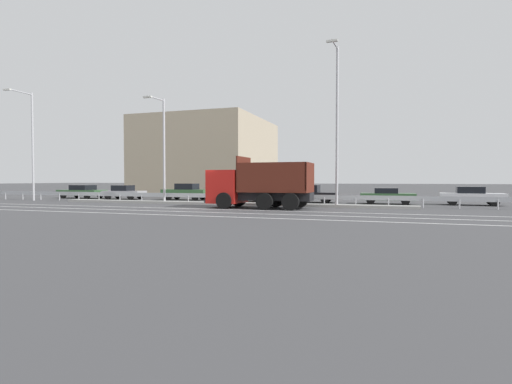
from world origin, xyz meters
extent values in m
plane|color=#424244|center=(0.00, 0.00, 0.00)|extent=(320.00, 320.00, 0.00)
cube|color=silver|center=(3.92, -1.59, 0.00)|extent=(49.65, 0.16, 0.01)
cube|color=silver|center=(3.92, -3.82, 0.00)|extent=(49.65, 0.16, 0.01)
cube|color=silver|center=(3.92, -6.01, 0.00)|extent=(49.65, 0.16, 0.01)
cube|color=gray|center=(0.00, 2.80, 0.09)|extent=(27.31, 1.10, 0.18)
cube|color=#9EA0A5|center=(0.00, 3.70, 0.62)|extent=(49.65, 0.04, 0.32)
cylinder|color=#ADADB2|center=(-22.39, 3.70, 0.31)|extent=(0.09, 0.09, 0.62)
cylinder|color=#ADADB2|center=(-20.26, 3.70, 0.31)|extent=(0.09, 0.09, 0.62)
cylinder|color=#ADADB2|center=(-18.13, 3.70, 0.31)|extent=(0.09, 0.09, 0.62)
cylinder|color=#ADADB2|center=(-16.00, 3.70, 0.31)|extent=(0.09, 0.09, 0.62)
cylinder|color=#ADADB2|center=(-13.86, 3.70, 0.31)|extent=(0.09, 0.09, 0.62)
cylinder|color=#ADADB2|center=(-11.73, 3.70, 0.31)|extent=(0.09, 0.09, 0.62)
cylinder|color=#ADADB2|center=(-9.60, 3.70, 0.31)|extent=(0.09, 0.09, 0.62)
cylinder|color=#ADADB2|center=(-7.46, 3.70, 0.31)|extent=(0.09, 0.09, 0.62)
cylinder|color=#ADADB2|center=(-5.33, 3.70, 0.31)|extent=(0.09, 0.09, 0.62)
cylinder|color=#ADADB2|center=(-3.20, 3.70, 0.31)|extent=(0.09, 0.09, 0.62)
cylinder|color=#ADADB2|center=(-1.07, 3.70, 0.31)|extent=(0.09, 0.09, 0.62)
cylinder|color=#ADADB2|center=(1.07, 3.70, 0.31)|extent=(0.09, 0.09, 0.62)
cylinder|color=#ADADB2|center=(3.20, 3.70, 0.31)|extent=(0.09, 0.09, 0.62)
cylinder|color=#ADADB2|center=(5.33, 3.70, 0.31)|extent=(0.09, 0.09, 0.62)
cylinder|color=#ADADB2|center=(7.46, 3.70, 0.31)|extent=(0.09, 0.09, 0.62)
cylinder|color=#ADADB2|center=(9.60, 3.70, 0.31)|extent=(0.09, 0.09, 0.62)
cylinder|color=#ADADB2|center=(11.73, 3.70, 0.31)|extent=(0.09, 0.09, 0.62)
cylinder|color=#ADADB2|center=(13.86, 3.70, 0.31)|extent=(0.09, 0.09, 0.62)
cylinder|color=#ADADB2|center=(16.00, 3.70, 0.31)|extent=(0.09, 0.09, 0.62)
cylinder|color=#ADADB2|center=(18.13, 3.70, 0.31)|extent=(0.09, 0.09, 0.62)
cube|color=red|center=(1.59, 0.23, 1.39)|extent=(2.02, 2.57, 2.16)
cube|color=black|center=(0.57, 0.24, 1.76)|extent=(0.05, 2.19, 0.81)
cube|color=black|center=(0.54, 0.24, 0.47)|extent=(0.12, 2.50, 0.24)
cube|color=black|center=(4.91, 0.20, 0.79)|extent=(4.67, 1.44, 0.53)
cube|color=#511E14|center=(4.91, 0.20, 1.11)|extent=(4.50, 2.49, 0.12)
cube|color=#511E14|center=(4.90, -0.98, 2.04)|extent=(4.47, 0.14, 1.73)
cube|color=#511E14|center=(4.93, 1.37, 2.04)|extent=(4.47, 0.14, 1.73)
cube|color=#511E14|center=(2.73, 0.22, 2.25)|extent=(0.12, 2.45, 2.16)
cube|color=#511E14|center=(7.10, 0.18, 2.04)|extent=(0.12, 2.45, 1.73)
cylinder|color=black|center=(1.87, -1.02, 0.52)|extent=(1.04, 0.33, 1.04)
cylinder|color=black|center=(1.90, 1.47, 0.52)|extent=(1.04, 0.33, 1.04)
cylinder|color=black|center=(4.55, -1.05, 0.52)|extent=(1.04, 0.33, 1.04)
cylinder|color=black|center=(4.58, 1.45, 0.52)|extent=(1.04, 0.33, 1.04)
cylinder|color=black|center=(6.19, -1.06, 0.52)|extent=(1.04, 0.33, 1.04)
cylinder|color=black|center=(6.21, 1.44, 0.52)|extent=(1.04, 0.33, 1.04)
cylinder|color=white|center=(1.51, 2.80, 0.16)|extent=(0.16, 0.16, 0.32)
cylinder|color=black|center=(1.51, 2.80, 0.49)|extent=(0.16, 0.16, 0.32)
cylinder|color=white|center=(1.51, 2.80, 0.81)|extent=(0.16, 0.16, 0.32)
cylinder|color=black|center=(1.51, 2.80, 1.13)|extent=(0.16, 0.16, 0.32)
cylinder|color=white|center=(1.51, 2.80, 1.46)|extent=(0.16, 0.16, 0.32)
cylinder|color=#1E4CB2|center=(1.51, 2.80, 2.00)|extent=(0.77, 0.03, 0.77)
cylinder|color=white|center=(1.51, 2.80, 2.00)|extent=(0.83, 0.02, 0.83)
cylinder|color=#ADADB2|center=(-18.03, 2.85, 4.72)|extent=(0.18, 0.18, 9.45)
cylinder|color=#ADADB2|center=(-18.01, 1.64, 9.30)|extent=(0.15, 2.44, 0.10)
cube|color=silver|center=(-17.98, 0.42, 9.22)|extent=(0.70, 0.22, 0.12)
cylinder|color=#ADADB2|center=(-4.79, 2.81, 4.05)|extent=(0.18, 0.18, 8.09)
cylinder|color=#ADADB2|center=(-4.88, 1.86, 7.94)|extent=(0.28, 1.91, 0.10)
cube|color=silver|center=(-4.97, 0.91, 7.86)|extent=(0.72, 0.26, 0.12)
cylinder|color=#ADADB2|center=(8.45, 2.67, 5.31)|extent=(0.18, 0.18, 10.62)
cylinder|color=#ADADB2|center=(8.40, 1.71, 10.47)|extent=(0.20, 1.91, 0.10)
cube|color=silver|center=(8.35, 0.76, 10.39)|extent=(0.71, 0.24, 0.12)
cube|color=#335B33|center=(-17.10, 7.63, 0.57)|extent=(4.65, 1.91, 0.53)
cube|color=black|center=(-16.96, 7.63, 1.07)|extent=(1.95, 1.68, 0.48)
cylinder|color=black|center=(-18.54, 6.73, 0.30)|extent=(0.60, 0.20, 0.60)
cylinder|color=black|center=(-18.54, 8.54, 0.30)|extent=(0.60, 0.20, 0.60)
cylinder|color=black|center=(-15.66, 6.73, 0.30)|extent=(0.60, 0.20, 0.60)
cylinder|color=black|center=(-15.66, 8.53, 0.30)|extent=(0.60, 0.20, 0.60)
cube|color=#A3A3A8|center=(-11.89, 7.32, 0.55)|extent=(3.93, 2.04, 0.50)
cube|color=black|center=(-12.00, 7.31, 1.06)|extent=(1.71, 1.65, 0.52)
cylinder|color=black|center=(-10.78, 8.24, 0.30)|extent=(0.61, 0.25, 0.60)
cylinder|color=black|center=(-10.65, 6.59, 0.30)|extent=(0.61, 0.25, 0.60)
cylinder|color=black|center=(-13.13, 8.06, 0.30)|extent=(0.61, 0.25, 0.60)
cylinder|color=black|center=(-13.00, 6.40, 0.30)|extent=(0.61, 0.25, 0.60)
cube|color=#335B33|center=(-5.75, 7.99, 0.63)|extent=(4.27, 1.76, 0.66)
cube|color=black|center=(-5.63, 8.00, 1.23)|extent=(1.81, 1.50, 0.54)
cylinder|color=black|center=(-7.05, 7.17, 0.30)|extent=(0.60, 0.21, 0.60)
cylinder|color=black|center=(-7.08, 8.75, 0.30)|extent=(0.60, 0.21, 0.60)
cylinder|color=black|center=(-4.42, 7.23, 0.30)|extent=(0.60, 0.21, 0.60)
cylinder|color=black|center=(-4.46, 8.81, 0.30)|extent=(0.60, 0.21, 0.60)
cube|color=#B27A14|center=(0.09, 7.40, 0.68)|extent=(4.34, 1.80, 0.75)
cube|color=black|center=(-0.04, 7.40, 1.26)|extent=(1.85, 1.53, 0.42)
cylinder|color=black|center=(1.40, 8.24, 0.30)|extent=(0.61, 0.22, 0.60)
cylinder|color=black|center=(1.45, 6.64, 0.30)|extent=(0.61, 0.22, 0.60)
cylinder|color=black|center=(-1.26, 8.16, 0.30)|extent=(0.61, 0.22, 0.60)
cylinder|color=black|center=(-1.22, 6.57, 0.30)|extent=(0.61, 0.22, 0.60)
cube|color=black|center=(5.57, 7.70, 0.57)|extent=(4.60, 1.85, 0.53)
cube|color=black|center=(5.43, 7.70, 1.13)|extent=(1.94, 1.62, 0.59)
cylinder|color=black|center=(6.99, 8.57, 0.30)|extent=(0.60, 0.20, 0.60)
cylinder|color=black|center=(7.00, 6.83, 0.30)|extent=(0.60, 0.20, 0.60)
cylinder|color=black|center=(4.14, 8.57, 0.30)|extent=(0.60, 0.20, 0.60)
cylinder|color=black|center=(4.14, 6.82, 0.30)|extent=(0.60, 0.20, 0.60)
cube|color=#335B33|center=(11.68, 7.46, 0.56)|extent=(3.95, 1.75, 0.52)
cube|color=black|center=(11.56, 7.46, 1.02)|extent=(1.66, 1.54, 0.40)
cylinder|color=black|center=(12.90, 8.29, 0.30)|extent=(0.60, 0.20, 0.60)
cylinder|color=black|center=(12.90, 6.63, 0.30)|extent=(0.60, 0.20, 0.60)
cylinder|color=black|center=(10.45, 8.29, 0.30)|extent=(0.60, 0.20, 0.60)
cylinder|color=black|center=(10.45, 6.63, 0.30)|extent=(0.60, 0.20, 0.60)
cube|color=silver|center=(17.43, 7.90, 0.58)|extent=(4.32, 1.98, 0.57)
cube|color=black|center=(17.30, 7.91, 1.11)|extent=(1.87, 1.61, 0.48)
cylinder|color=black|center=(18.79, 8.62, 0.30)|extent=(0.61, 0.24, 0.60)
cylinder|color=black|center=(18.68, 7.01, 0.30)|extent=(0.61, 0.24, 0.60)
cylinder|color=black|center=(16.18, 8.80, 0.30)|extent=(0.61, 0.24, 0.60)
cylinder|color=black|center=(16.07, 7.18, 0.30)|extent=(0.61, 0.24, 0.60)
cube|color=tan|center=(-10.31, 22.43, 4.69)|extent=(14.14, 15.53, 9.39)
camera|label=1|loc=(11.80, -24.25, 1.85)|focal=28.00mm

